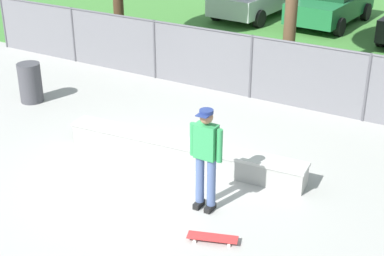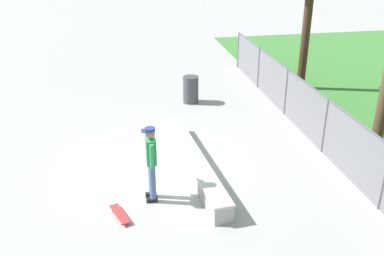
% 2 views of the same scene
% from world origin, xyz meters
% --- Properties ---
extents(ground_plane, '(80.00, 80.00, 0.00)m').
position_xyz_m(ground_plane, '(0.00, 0.00, 0.00)').
color(ground_plane, '#9E9E99').
extents(grass_strip, '(29.15, 20.00, 0.02)m').
position_xyz_m(grass_strip, '(0.00, 14.88, 0.01)').
color(grass_strip, '#3D7A33').
rests_on(grass_strip, ground).
extents(concrete_ledge, '(5.00, 0.89, 0.47)m').
position_xyz_m(concrete_ledge, '(0.32, 0.77, 0.24)').
color(concrete_ledge, '#999993').
rests_on(concrete_ledge, ground).
extents(skateboarder, '(0.60, 0.31, 1.84)m').
position_xyz_m(skateboarder, '(1.49, -0.43, 1.03)').
color(skateboarder, black).
rests_on(skateboarder, ground).
extents(skateboard, '(0.82, 0.45, 0.09)m').
position_xyz_m(skateboard, '(2.06, -1.22, 0.07)').
color(skateboard, red).
rests_on(skateboard, ground).
extents(chainlink_fence, '(17.22, 0.07, 1.62)m').
position_xyz_m(chainlink_fence, '(-0.00, 4.58, 0.89)').
color(chainlink_fence, '#4C4C51').
rests_on(chainlink_fence, ground).
extents(car_green, '(2.27, 4.33, 1.66)m').
position_xyz_m(car_green, '(-0.52, 12.59, 0.84)').
color(car_green, '#1E6638').
rests_on(car_green, ground).
extents(trash_bin, '(0.56, 0.56, 0.98)m').
position_xyz_m(trash_bin, '(-4.57, 1.62, 0.49)').
color(trash_bin, '#3F3F44').
rests_on(trash_bin, ground).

